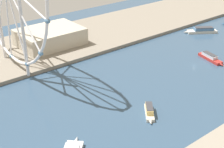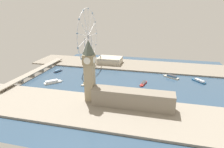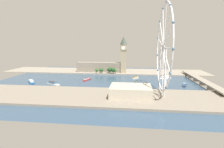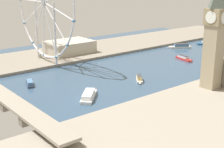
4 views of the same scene
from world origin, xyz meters
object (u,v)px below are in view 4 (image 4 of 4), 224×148
(tour_boat_1, at_px, (139,79))
(tour_boat_3, at_px, (208,43))
(riverside_hall, at_px, (69,47))
(ferris_wheel, at_px, (44,3))
(tour_boat_0, at_px, (184,58))
(tour_boat_4, at_px, (89,95))
(tour_boat_2, at_px, (180,46))
(river_bridge, at_px, (1,95))
(clock_tower, at_px, (215,35))
(tour_boat_5, at_px, (30,83))

(tour_boat_1, height_order, tour_boat_3, tour_boat_1)
(riverside_hall, bearing_deg, ferris_wheel, 118.06)
(tour_boat_0, xyz_separation_m, tour_boat_4, (-33.67, 163.78, 0.31))
(tour_boat_2, bearing_deg, tour_boat_3, -159.12)
(river_bridge, xyz_separation_m, tour_boat_3, (35.18, -323.51, -4.36))
(riverside_hall, relative_size, tour_boat_0, 1.93)
(clock_tower, distance_m, river_bridge, 180.53)
(tour_boat_2, relative_size, tour_boat_5, 1.41)
(tour_boat_0, distance_m, tour_boat_4, 167.20)
(ferris_wheel, relative_size, river_bridge, 0.63)
(tour_boat_1, bearing_deg, clock_tower, 66.24)
(tour_boat_3, bearing_deg, tour_boat_4, 65.32)
(clock_tower, relative_size, tour_boat_4, 2.98)
(river_bridge, height_order, tour_boat_0, river_bridge)
(clock_tower, distance_m, tour_boat_3, 215.44)
(tour_boat_3, distance_m, tour_boat_5, 287.13)
(tour_boat_4, bearing_deg, riverside_hall, 18.42)
(riverside_hall, distance_m, river_bridge, 171.89)
(tour_boat_0, distance_m, tour_boat_3, 106.87)
(tour_boat_0, distance_m, tour_boat_2, 69.68)
(ferris_wheel, xyz_separation_m, tour_boat_5, (-59.57, 49.97, -66.89))
(river_bridge, bearing_deg, clock_tower, -119.72)
(river_bridge, relative_size, tour_boat_3, 7.42)
(ferris_wheel, height_order, tour_boat_4, ferris_wheel)
(clock_tower, xyz_separation_m, tour_boat_0, (85.55, -70.74, -46.96))
(tour_boat_3, height_order, tour_boat_4, tour_boat_4)
(clock_tower, distance_m, tour_boat_0, 120.54)
(tour_boat_5, bearing_deg, ferris_wheel, -19.58)
(tour_boat_1, distance_m, tour_boat_3, 210.26)
(tour_boat_2, bearing_deg, tour_boat_0, 76.36)
(tour_boat_2, distance_m, tour_boat_5, 238.35)
(river_bridge, distance_m, tour_boat_4, 69.04)
(ferris_wheel, distance_m, tour_boat_1, 137.39)
(ferris_wheel, relative_size, riverside_hall, 2.29)
(tour_boat_5, bearing_deg, tour_boat_4, -139.26)
(river_bridge, xyz_separation_m, tour_boat_1, (-28.43, -123.11, -4.19))
(ferris_wheel, bearing_deg, tour_boat_2, -102.01)
(tour_boat_2, relative_size, tour_boat_4, 1.10)
(clock_tower, xyz_separation_m, tour_boat_3, (122.15, -171.15, -46.95))
(tour_boat_2, bearing_deg, ferris_wheel, 21.34)
(clock_tower, relative_size, ferris_wheel, 0.69)
(tour_boat_2, height_order, tour_boat_4, tour_boat_2)
(ferris_wheel, distance_m, tour_boat_0, 175.42)
(clock_tower, relative_size, river_bridge, 0.43)
(riverside_hall, height_order, river_bridge, riverside_hall)
(tour_boat_4, bearing_deg, tour_boat_3, -30.16)
(riverside_hall, distance_m, tour_boat_0, 144.40)
(riverside_hall, bearing_deg, tour_boat_5, 131.30)
(tour_boat_2, height_order, tour_boat_5, tour_boat_2)
(river_bridge, bearing_deg, ferris_wheel, -45.16)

